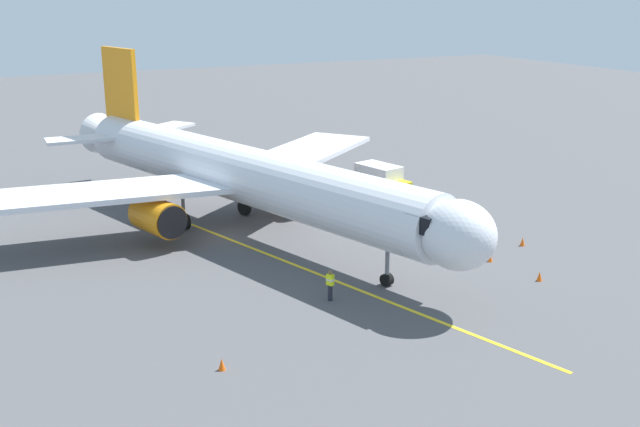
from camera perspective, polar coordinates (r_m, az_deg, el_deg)
ground_plane at (r=51.45m, az=-6.87°, el=-1.59°), size 220.00×220.00×0.00m
apron_lead_in_line at (r=46.84m, az=-3.33°, el=-3.33°), size 11.14×38.55×0.01m
airplane at (r=51.26m, az=-6.30°, el=3.01°), size 33.49×39.64×11.50m
ground_crew_marshaller at (r=40.20m, az=0.77°, el=-5.39°), size 0.41×0.47×1.71m
box_truck_near_nose at (r=59.93m, az=4.70°, el=2.45°), size 2.92×4.92×2.62m
safety_cone_nose_left at (r=47.18m, az=12.68°, el=-3.23°), size 0.32×0.32×0.55m
safety_cone_nose_right at (r=33.75m, az=-7.41°, el=-11.19°), size 0.32×0.32×0.55m
safety_cone_wing_port at (r=50.54m, az=15.00°, el=-2.06°), size 0.32×0.32×0.55m
safety_cone_wing_starboard at (r=44.82m, az=16.20°, el=-4.56°), size 0.32×0.32×0.55m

